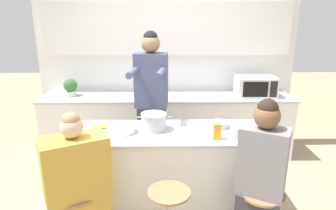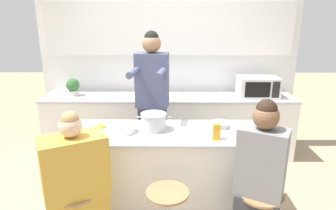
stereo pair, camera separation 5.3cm
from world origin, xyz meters
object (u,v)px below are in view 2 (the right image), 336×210
cooking_pot (154,122)px  coffee_cup_near (98,134)px  person_cooking (152,111)px  person_wrapped_blanket (77,194)px  coffee_cup_far (235,133)px  person_seated_near (259,190)px  fruit_bowl (123,128)px  potted_plant (73,86)px  banana_bunch (101,126)px  microwave (258,87)px  juice_carton (216,131)px  kitchen_island (168,173)px

cooking_pot → coffee_cup_near: bearing=-154.2°
person_cooking → person_wrapped_blanket: bearing=-107.2°
person_wrapped_blanket → cooking_pot: (0.59, 0.67, 0.39)m
cooking_pot → coffee_cup_far: size_ratio=3.12×
person_seated_near → coffee_cup_near: size_ratio=12.19×
fruit_bowl → potted_plant: (-0.94, 1.48, 0.06)m
coffee_cup_near → banana_bunch: size_ratio=0.79×
person_cooking → coffee_cup_far: (0.80, -0.74, 0.03)m
person_wrapped_blanket → microwave: bearing=17.6°
banana_bunch → person_seated_near: bearing=-26.9°
person_seated_near → banana_bunch: 1.61m
person_cooking → coffee_cup_far: bearing=-35.7°
person_cooking → potted_plant: 1.48m
coffee_cup_far → fruit_bowl: bearing=172.8°
person_cooking → banana_bunch: person_cooking is taller
coffee_cup_far → potted_plant: potted_plant is taller
banana_bunch → potted_plant: potted_plant is taller
fruit_bowl → juice_carton: size_ratio=1.38×
coffee_cup_near → person_wrapped_blanket: bearing=-102.4°
person_cooking → cooking_pot: person_cooking is taller
coffee_cup_near → microwave: microwave is taller
coffee_cup_far → juice_carton: juice_carton is taller
person_cooking → fruit_bowl: size_ratio=7.98×
kitchen_island → cooking_pot: size_ratio=5.54×
kitchen_island → person_cooking: (-0.18, 0.59, 0.47)m
person_cooking → person_wrapped_blanket: 1.36m
kitchen_island → coffee_cup_far: coffee_cup_far is taller
person_cooking → person_seated_near: bearing=-45.7°
kitchen_island → person_wrapped_blanket: 0.97m
cooking_pot → fruit_bowl: 0.31m
fruit_bowl → cooking_pot: bearing=13.4°
person_cooking → potted_plant: size_ratio=7.39×
fruit_bowl → coffee_cup_near: 0.26m
fruit_bowl → coffee_cup_far: (1.05, -0.13, 0.01)m
coffee_cup_near → coffee_cup_far: coffee_cup_far is taller
person_cooking → banana_bunch: 0.70m
kitchen_island → coffee_cup_far: size_ratio=17.29×
juice_carton → microwave: bearing=62.8°
coffee_cup_far → microwave: microwave is taller
kitchen_island → banana_bunch: 0.83m
person_cooking → person_wrapped_blanket: person_cooking is taller
coffee_cup_near → fruit_bowl: bearing=40.1°
microwave → potted_plant: (-2.64, 0.05, -0.01)m
cooking_pot → banana_bunch: (-0.54, 0.05, -0.06)m
person_cooking → coffee_cup_far: size_ratio=16.86×
fruit_bowl → juice_carton: 0.89m
person_seated_near → juice_carton: 0.62m
fruit_bowl → banana_bunch: size_ratio=1.56×
person_cooking → person_seated_near: size_ratio=1.30×
person_wrapped_blanket → microwave: size_ratio=2.39×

